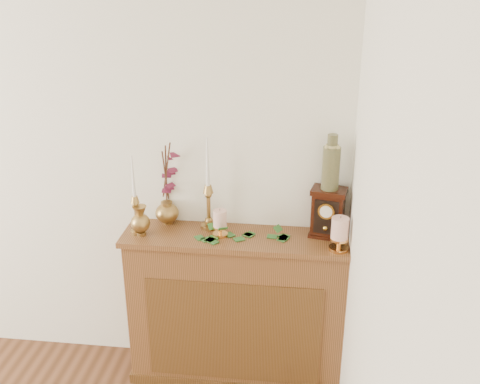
# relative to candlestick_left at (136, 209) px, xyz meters

# --- Properties ---
(console_shelf) EXTENTS (1.24, 0.34, 0.93)m
(console_shelf) POSITION_rel_candlestick_left_xyz_m (0.54, 0.03, -0.64)
(console_shelf) COLOR brown
(console_shelf) RESTS_ON ground
(candlestick_left) EXTENTS (0.07, 0.07, 0.44)m
(candlestick_left) POSITION_rel_candlestick_left_xyz_m (0.00, 0.00, 0.00)
(candlestick_left) COLOR #A47F41
(candlestick_left) RESTS_ON console_shelf
(candlestick_center) EXTENTS (0.09, 0.09, 0.52)m
(candlestick_center) POSITION_rel_candlestick_left_xyz_m (0.38, 0.10, 0.03)
(candlestick_center) COLOR #A47F41
(candlestick_center) RESTS_ON console_shelf
(bud_vase) EXTENTS (0.10, 0.10, 0.17)m
(bud_vase) POSITION_rel_candlestick_left_xyz_m (0.03, -0.02, -0.06)
(bud_vase) COLOR #A47F41
(bud_vase) RESTS_ON console_shelf
(ginger_jar) EXTENTS (0.20, 0.21, 0.49)m
(ginger_jar) POSITION_rel_candlestick_left_xyz_m (0.15, 0.18, 0.07)
(ginger_jar) COLOR #A47F41
(ginger_jar) RESTS_ON console_shelf
(pillar_candle_left) EXTENTS (0.08, 0.08, 0.16)m
(pillar_candle_left) POSITION_rel_candlestick_left_xyz_m (0.45, 0.02, -0.06)
(pillar_candle_left) COLOR #DF9C4E
(pillar_candle_left) RESTS_ON console_shelf
(pillar_candle_right) EXTENTS (0.10, 0.10, 0.19)m
(pillar_candle_right) POSITION_rel_candlestick_left_xyz_m (1.08, -0.06, -0.04)
(pillar_candle_right) COLOR #DF9C4E
(pillar_candle_right) RESTS_ON console_shelf
(ivy_garland) EXTENTS (0.51, 0.21, 0.09)m
(ivy_garland) POSITION_rel_candlestick_left_xyz_m (0.58, -0.00, -0.13)
(ivy_garland) COLOR #2A6325
(ivy_garland) RESTS_ON console_shelf
(mantel_clock) EXTENTS (0.20, 0.16, 0.27)m
(mantel_clock) POSITION_rel_candlestick_left_xyz_m (1.02, 0.09, -0.01)
(mantel_clock) COLOR black
(mantel_clock) RESTS_ON console_shelf
(ceramic_vase) EXTENTS (0.09, 0.09, 0.29)m
(ceramic_vase) POSITION_rel_candlestick_left_xyz_m (1.02, 0.10, 0.26)
(ceramic_vase) COLOR #1B3729
(ceramic_vase) RESTS_ON mantel_clock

